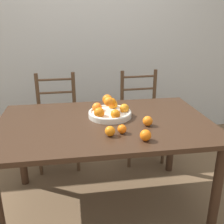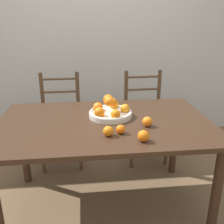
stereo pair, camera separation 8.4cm
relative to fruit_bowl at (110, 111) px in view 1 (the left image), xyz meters
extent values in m
plane|color=brown|center=(-0.05, -0.10, -0.82)|extent=(12.00, 12.00, 0.00)
cube|color=beige|center=(-0.05, 1.43, 0.48)|extent=(8.00, 0.06, 2.60)
cube|color=#382316|center=(-0.05, -0.10, -0.06)|extent=(1.63, 1.03, 0.03)
cylinder|color=#382316|center=(0.68, -0.53, -0.45)|extent=(0.07, 0.07, 0.74)
cylinder|color=#382316|center=(-0.79, 0.33, -0.45)|extent=(0.07, 0.07, 0.74)
cylinder|color=#382316|center=(0.68, 0.33, -0.45)|extent=(0.07, 0.07, 0.74)
cylinder|color=silver|center=(0.00, 0.00, -0.03)|extent=(0.34, 0.34, 0.04)
torus|color=silver|center=(0.00, 0.00, -0.01)|extent=(0.34, 0.34, 0.02)
sphere|color=orange|center=(0.12, 0.00, 0.02)|extent=(0.07, 0.07, 0.07)
sphere|color=orange|center=(0.04, 0.11, 0.02)|extent=(0.08, 0.08, 0.08)
sphere|color=orange|center=(-0.09, 0.07, 0.01)|extent=(0.08, 0.08, 0.08)
sphere|color=orange|center=(-0.09, -0.07, 0.02)|extent=(0.08, 0.08, 0.08)
sphere|color=orange|center=(0.03, -0.12, 0.02)|extent=(0.07, 0.07, 0.07)
sphere|color=orange|center=(0.02, -0.01, 0.08)|extent=(0.07, 0.07, 0.07)
sphere|color=orange|center=(-0.01, 0.04, 0.09)|extent=(0.08, 0.08, 0.08)
sphere|color=orange|center=(-0.01, -0.01, 0.08)|extent=(0.08, 0.08, 0.08)
sphere|color=orange|center=(0.25, -0.23, -0.01)|extent=(0.07, 0.07, 0.07)
sphere|color=orange|center=(-0.05, -0.36, -0.01)|extent=(0.07, 0.07, 0.07)
sphere|color=orange|center=(0.16, -0.46, -0.01)|extent=(0.07, 0.07, 0.07)
sphere|color=orange|center=(0.04, -0.33, -0.01)|extent=(0.06, 0.06, 0.06)
cylinder|color=#513823|center=(-0.64, 0.47, -0.59)|extent=(0.04, 0.04, 0.47)
cylinder|color=#513823|center=(-0.26, 0.47, -0.59)|extent=(0.04, 0.04, 0.47)
cylinder|color=#513823|center=(-0.65, 0.83, -0.33)|extent=(0.04, 0.04, 0.98)
cylinder|color=#513823|center=(-0.27, 0.83, -0.33)|extent=(0.04, 0.04, 0.98)
cube|color=#513823|center=(-0.46, 0.65, -0.33)|extent=(0.43, 0.41, 0.04)
cylinder|color=#513823|center=(-0.46, 0.83, -0.20)|extent=(0.38, 0.03, 0.02)
cylinder|color=#513823|center=(-0.46, 0.83, -0.06)|extent=(0.38, 0.03, 0.02)
cylinder|color=#513823|center=(-0.46, 0.83, 0.08)|extent=(0.38, 0.03, 0.02)
cylinder|color=#513823|center=(0.28, 0.46, -0.59)|extent=(0.04, 0.04, 0.47)
cylinder|color=#513823|center=(0.66, 0.48, -0.59)|extent=(0.04, 0.04, 0.47)
cylinder|color=#513823|center=(0.26, 0.82, -0.33)|extent=(0.04, 0.04, 0.98)
cylinder|color=#513823|center=(0.64, 0.84, -0.33)|extent=(0.04, 0.04, 0.98)
cube|color=#513823|center=(0.46, 0.65, -0.33)|extent=(0.43, 0.42, 0.04)
cylinder|color=#513823|center=(0.45, 0.83, -0.20)|extent=(0.38, 0.04, 0.02)
cylinder|color=#513823|center=(0.45, 0.83, -0.06)|extent=(0.38, 0.04, 0.02)
cylinder|color=#513823|center=(0.45, 0.83, 0.08)|extent=(0.38, 0.04, 0.02)
camera|label=1|loc=(-0.29, -1.94, 0.71)|focal=42.00mm
camera|label=2|loc=(-0.21, -1.95, 0.71)|focal=42.00mm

